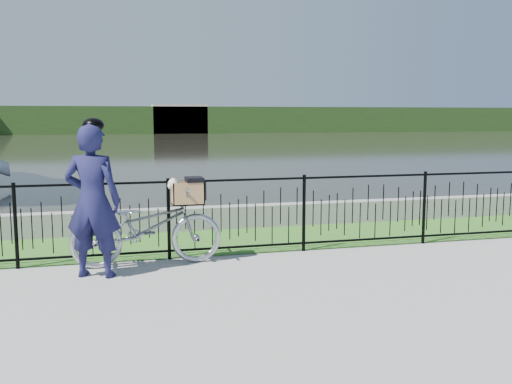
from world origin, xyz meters
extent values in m
plane|color=gray|center=(0.00, 0.00, 0.00)|extent=(120.00, 120.00, 0.00)
cube|color=#356C21|center=(0.00, 2.60, 0.00)|extent=(60.00, 2.00, 0.01)
plane|color=black|center=(0.00, 33.00, 0.00)|extent=(120.00, 120.00, 0.00)
cube|color=gray|center=(0.00, 3.60, 0.20)|extent=(60.00, 0.30, 0.40)
cube|color=#264319|center=(0.00, 60.00, 1.50)|extent=(120.00, 6.00, 3.00)
cube|color=#B7AA93|center=(6.00, 58.50, 1.60)|extent=(6.00, 3.00, 3.20)
imported|color=#A6AAB2|center=(-1.32, 1.36, 0.53)|extent=(2.01, 0.70, 1.06)
cube|color=black|center=(-0.76, 1.36, 0.82)|extent=(0.38, 0.18, 0.02)
cube|color=#A37A4B|center=(-0.76, 1.36, 0.82)|extent=(0.43, 0.29, 0.01)
cube|color=#A37A4B|center=(-0.76, 1.50, 0.97)|extent=(0.43, 0.02, 0.31)
cube|color=#A37A4B|center=(-0.76, 1.22, 0.97)|extent=(0.43, 0.02, 0.31)
cube|color=#A37A4B|center=(-0.55, 1.36, 0.97)|extent=(0.01, 0.29, 0.31)
cube|color=#A37A4B|center=(-0.96, 1.36, 0.97)|extent=(0.01, 0.29, 0.31)
cube|color=black|center=(-0.67, 1.36, 1.15)|extent=(0.23, 0.30, 0.06)
cube|color=black|center=(-0.54, 1.36, 1.00)|extent=(0.02, 0.30, 0.24)
ellipsoid|color=silver|center=(-0.78, 1.36, 0.95)|extent=(0.31, 0.22, 0.20)
sphere|color=silver|center=(-0.95, 1.34, 1.10)|extent=(0.15, 0.15, 0.15)
sphere|color=silver|center=(-1.00, 1.32, 1.07)|extent=(0.07, 0.07, 0.07)
sphere|color=black|center=(-1.03, 1.31, 1.07)|extent=(0.02, 0.02, 0.02)
cone|color=olive|center=(-0.95, 1.40, 1.16)|extent=(0.06, 0.08, 0.08)
cone|color=olive|center=(-0.93, 1.30, 1.16)|extent=(0.06, 0.08, 0.08)
imported|color=#16163E|center=(-2.00, 0.97, 0.96)|extent=(0.81, 0.66, 1.92)
ellipsoid|color=black|center=(-2.00, 0.97, 1.90)|extent=(0.26, 0.29, 0.18)
camera|label=1|loc=(-1.78, -6.31, 2.02)|focal=40.00mm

